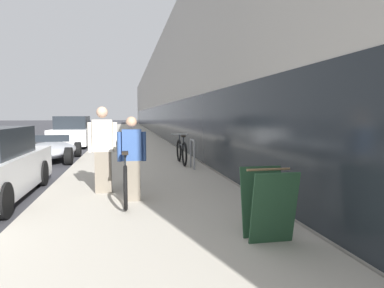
{
  "coord_description": "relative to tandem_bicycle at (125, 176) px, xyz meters",
  "views": [
    {
      "loc": [
        4.73,
        -3.98,
        1.68
      ],
      "look_at": [
        8.19,
        13.69,
        0.15
      ],
      "focal_mm": 32.0,
      "sensor_mm": 36.0,
      "label": 1
    }
  ],
  "objects": [
    {
      "name": "sidewalk_slab",
      "position": [
        0.39,
        18.41,
        -0.46
      ],
      "size": [
        4.03,
        70.0,
        0.13
      ],
      "color": "#BCB5A5",
      "rests_on": "ground"
    },
    {
      "name": "cruiser_bike_nearest",
      "position": [
        1.76,
        4.08,
        -0.0
      ],
      "size": [
        0.52,
        1.8,
        0.94
      ],
      "color": "black",
      "rests_on": "sidewalk_slab"
    },
    {
      "name": "person_bystander",
      "position": [
        -0.43,
        0.43,
        0.47
      ],
      "size": [
        0.58,
        0.23,
        1.71
      ],
      "color": "#756B5B",
      "rests_on": "sidewalk_slab"
    },
    {
      "name": "person_rider",
      "position": [
        0.12,
        -0.35,
        0.37
      ],
      "size": [
        0.52,
        0.2,
        1.52
      ],
      "color": "#756B5B",
      "rests_on": "sidewalk_slab"
    },
    {
      "name": "storefront_facade",
      "position": [
        7.44,
        26.41,
        2.97
      ],
      "size": [
        10.01,
        70.0,
        7.01
      ],
      "color": "#BCB7AD",
      "rests_on": "ground"
    },
    {
      "name": "vintage_roadster_curbside",
      "position": [
        -2.71,
        6.54,
        -0.12
      ],
      "size": [
        1.91,
        3.95,
        0.93
      ],
      "color": "silver",
      "rests_on": "ground"
    },
    {
      "name": "sandwich_board_sign",
      "position": [
        1.73,
        -2.68,
        0.06
      ],
      "size": [
        0.56,
        0.56,
        0.9
      ],
      "color": "#23472D",
      "rests_on": "sidewalk_slab"
    },
    {
      "name": "bike_rack_hoop",
      "position": [
        1.92,
        3.11,
        0.12
      ],
      "size": [
        0.05,
        0.6,
        0.84
      ],
      "color": "gray",
      "rests_on": "sidewalk_slab"
    },
    {
      "name": "parked_sedan_far",
      "position": [
        -2.78,
        12.85,
        0.2
      ],
      "size": [
        1.94,
        4.75,
        1.61
      ],
      "color": "white",
      "rests_on": "ground"
    },
    {
      "name": "tandem_bicycle",
      "position": [
        0.0,
        0.0,
        0.0
      ],
      "size": [
        0.52,
        2.74,
        0.93
      ],
      "color": "black",
      "rests_on": "sidewalk_slab"
    }
  ]
}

